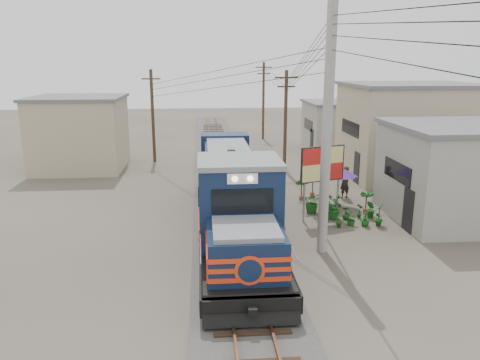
{
  "coord_description": "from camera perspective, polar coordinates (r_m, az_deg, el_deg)",
  "views": [
    {
      "loc": [
        -1.32,
        -18.07,
        7.6
      ],
      "look_at": [
        0.42,
        3.01,
        2.2
      ],
      "focal_mm": 35.0,
      "sensor_mm": 36.0,
      "label": 1
    }
  ],
  "objects": [
    {
      "name": "vendor",
      "position": [
        27.1,
        12.65,
        -0.27
      ],
      "size": [
        0.81,
        0.71,
        1.86
      ],
      "primitive_type": "imported",
      "rotation": [
        0.0,
        0.0,
        3.62
      ],
      "color": "black",
      "rests_on": "ground"
    },
    {
      "name": "wooden_pole_far",
      "position": [
        46.62,
        2.87,
        9.79
      ],
      "size": [
        1.6,
        0.24,
        7.5
      ],
      "color": "#4C3826",
      "rests_on": "ground"
    },
    {
      "name": "wooden_pole_left",
      "position": [
        36.47,
        -10.6,
        7.91
      ],
      "size": [
        1.6,
        0.24,
        7.0
      ],
      "color": "#4C3826",
      "rests_on": "ground"
    },
    {
      "name": "ground",
      "position": [
        19.64,
        -0.51,
        -8.43
      ],
      "size": [
        120.0,
        120.0,
        0.0
      ],
      "primitive_type": "plane",
      "color": "#473F35",
      "rests_on": "ground"
    },
    {
      "name": "track",
      "position": [
        29.04,
        -1.97,
        -0.32
      ],
      "size": [
        1.15,
        70.0,
        0.12
      ],
      "color": "#51331E",
      "rests_on": "ground"
    },
    {
      "name": "shophouse_back",
      "position": [
        42.28,
        12.33,
        6.53
      ],
      "size": [
        6.3,
        6.3,
        4.2
      ],
      "color": "gray",
      "rests_on": "ground"
    },
    {
      "name": "ballast",
      "position": [
        29.09,
        -1.97,
        -0.67
      ],
      "size": [
        3.6,
        70.0,
        0.16
      ],
      "primitive_type": "cube",
      "color": "#595651",
      "rests_on": "ground"
    },
    {
      "name": "wooden_pole_mid",
      "position": [
        32.83,
        5.56,
        7.4
      ],
      "size": [
        1.6,
        0.24,
        7.0
      ],
      "color": "#4C3826",
      "rests_on": "ground"
    },
    {
      "name": "market_umbrella",
      "position": [
        25.3,
        12.0,
        1.05
      ],
      "size": [
        2.49,
        2.49,
        2.19
      ],
      "rotation": [
        0.0,
        0.0,
        -0.3
      ],
      "color": "black",
      "rests_on": "ground"
    },
    {
      "name": "shophouse_front",
      "position": [
        25.21,
        25.97,
        0.86
      ],
      "size": [
        7.35,
        6.3,
        4.7
      ],
      "color": "gray",
      "rests_on": "ground"
    },
    {
      "name": "power_lines",
      "position": [
        26.59,
        -2.26,
        14.24
      ],
      "size": [
        9.65,
        19.0,
        3.3
      ],
      "color": "black",
      "rests_on": "ground"
    },
    {
      "name": "billboard",
      "position": [
        22.82,
        10.03,
        1.72
      ],
      "size": [
        2.28,
        0.88,
        3.66
      ],
      "rotation": [
        0.0,
        0.0,
        0.33
      ],
      "color": "#99999E",
      "rests_on": "ground"
    },
    {
      "name": "plant_nursery",
      "position": [
        23.65,
        11.37,
        -3.4
      ],
      "size": [
        3.66,
        3.14,
        1.13
      ],
      "color": "#175017",
      "rests_on": "ground"
    },
    {
      "name": "locomotive",
      "position": [
        20.94,
        -0.93,
        -1.84
      ],
      "size": [
        3.02,
        16.42,
        4.07
      ],
      "color": "black",
      "rests_on": "ground"
    },
    {
      "name": "shophouse_left",
      "position": [
        35.51,
        -18.92,
        5.47
      ],
      "size": [
        6.3,
        6.3,
        5.2
      ],
      "color": "tan",
      "rests_on": "ground"
    },
    {
      "name": "shophouse_mid",
      "position": [
        33.4,
        19.87,
        5.75
      ],
      "size": [
        8.4,
        7.35,
        6.2
      ],
      "color": "tan",
      "rests_on": "ground"
    },
    {
      "name": "utility_pole_main",
      "position": [
        18.4,
        10.57,
        5.96
      ],
      "size": [
        0.4,
        0.4,
        10.0
      ],
      "color": "#9E9B93",
      "rests_on": "ground"
    }
  ]
}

